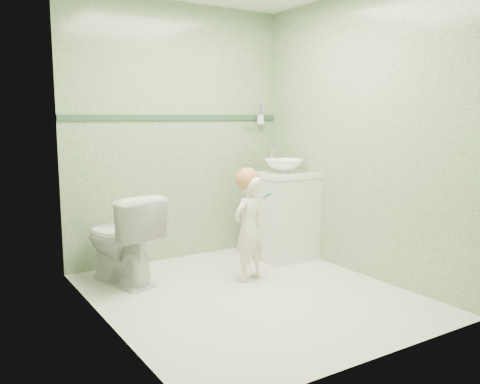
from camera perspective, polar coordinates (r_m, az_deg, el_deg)
ground at (r=3.97m, az=1.18°, el=-11.49°), size 2.50×2.50×0.00m
room_shell at (r=3.73m, az=1.24°, el=6.10°), size 2.50×2.54×2.40m
trim_stripe at (r=4.81m, az=-7.02°, el=8.36°), size 2.20×0.02×0.05m
vanity at (r=4.88m, az=4.90°, el=-2.83°), size 0.52×0.50×0.80m
counter at (r=4.82m, az=4.96°, el=1.96°), size 0.54×0.52×0.04m
basin at (r=4.81m, az=4.97°, el=2.95°), size 0.37×0.37×0.13m
faucet at (r=4.95m, az=3.69°, el=4.05°), size 0.03×0.13×0.18m
cup_holder at (r=5.21m, az=2.26°, el=8.21°), size 0.26×0.07×0.21m
toilet at (r=4.24m, az=-13.32°, el=-5.15°), size 0.59×0.81×0.74m
toddler at (r=4.18m, az=1.01°, el=-4.14°), size 0.36×0.29×0.88m
hair_cap at (r=4.13m, az=0.83°, el=1.43°), size 0.20×0.20×0.20m
teal_toothbrush at (r=4.10m, az=3.00°, el=-0.33°), size 0.11×0.14×0.08m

